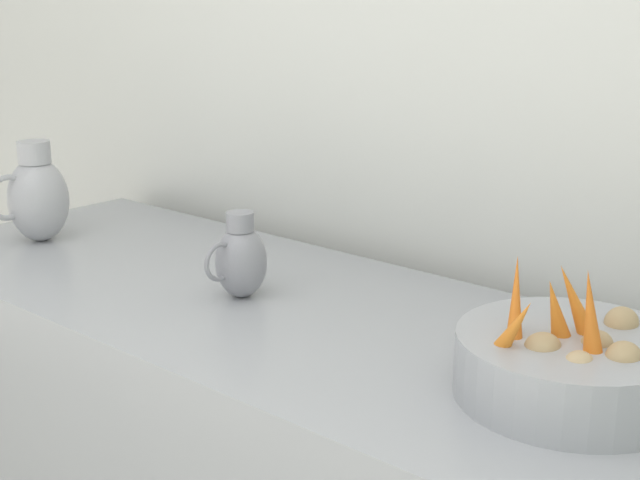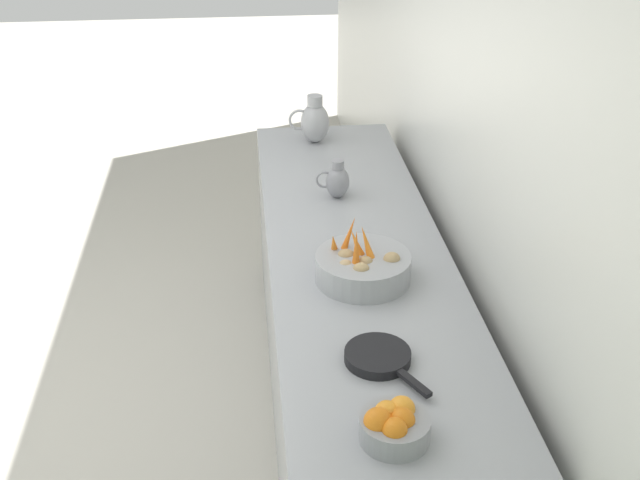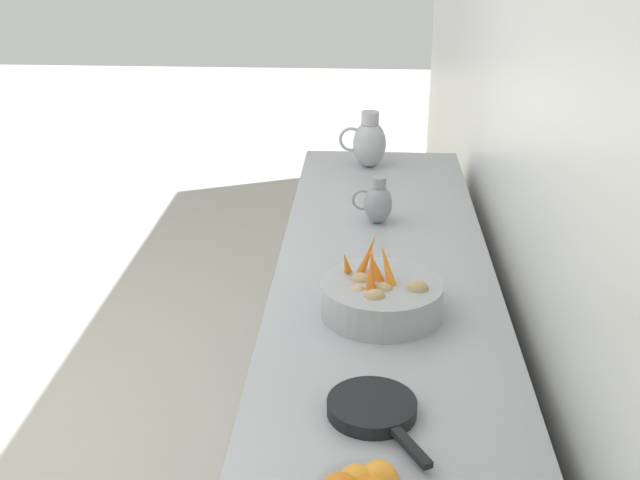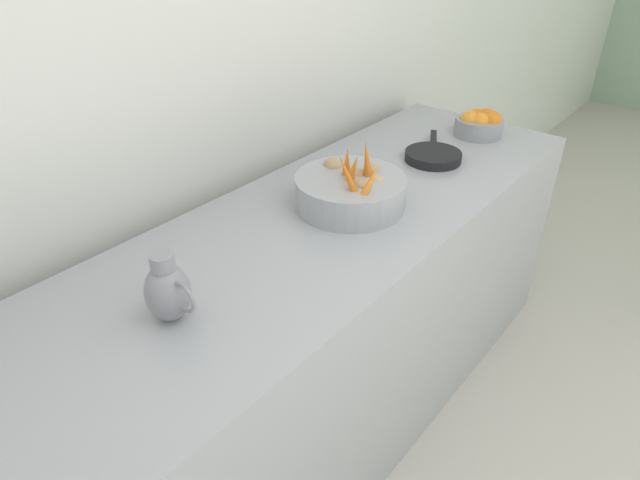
% 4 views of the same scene
% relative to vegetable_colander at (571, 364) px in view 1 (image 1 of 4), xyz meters
% --- Properties ---
extents(vegetable_colander, '(0.36, 0.36, 0.22)m').
position_rel_vegetable_colander_xyz_m(vegetable_colander, '(0.00, 0.00, 0.00)').
color(vegetable_colander, '#9EA0A5').
rests_on(vegetable_colander, prep_counter).
extents(metal_pitcher_tall, '(0.21, 0.15, 0.25)m').
position_rel_vegetable_colander_xyz_m(metal_pitcher_tall, '(0.04, -1.41, 0.06)').
color(metal_pitcher_tall, '#A3A3A8').
rests_on(metal_pitcher_tall, prep_counter).
extents(metal_pitcher_short, '(0.15, 0.11, 0.18)m').
position_rel_vegetable_colander_xyz_m(metal_pitcher_short, '(0.01, -0.72, 0.02)').
color(metal_pitcher_short, gray).
rests_on(metal_pitcher_short, prep_counter).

